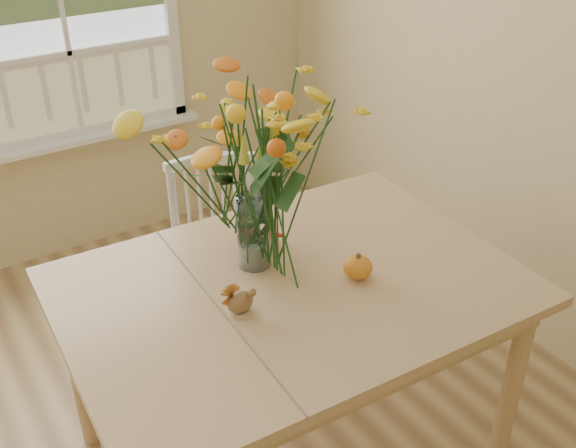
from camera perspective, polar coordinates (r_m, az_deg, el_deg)
dining_table at (r=2.35m, az=0.27°, el=-6.78°), size 1.57×1.16×0.82m
windsor_chair at (r=3.12m, az=-5.97°, el=-1.61°), size 0.50×0.49×0.87m
flower_vase at (r=2.19m, az=-3.13°, el=5.21°), size 0.55×0.55×0.66m
pumpkin at (r=2.31m, az=5.92°, el=-3.73°), size 0.10×0.10×0.08m
turkey_figurine at (r=2.14m, az=-4.08°, el=-6.63°), size 0.09×0.07×0.11m
dark_gourd at (r=2.49m, az=-2.61°, el=-0.91°), size 0.13×0.10×0.07m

